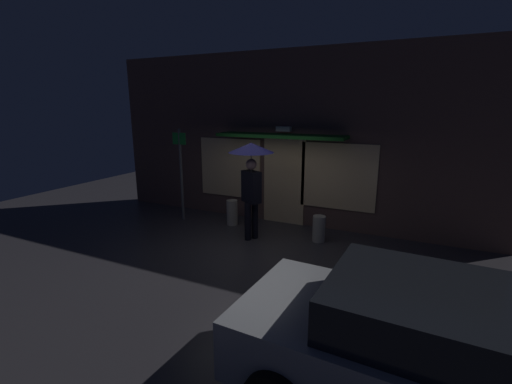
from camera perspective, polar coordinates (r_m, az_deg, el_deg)
The scene contains 7 objects.
ground_plane at distance 7.53m, azimuth -1.64°, elevation -9.70°, with size 18.00×18.00×0.00m, color #38353A.
building_facade at distance 9.10m, azimuth 5.02°, elevation 8.37°, with size 10.16×1.00×4.35m.
person_with_umbrella at distance 7.79m, azimuth -0.78°, elevation 4.22°, with size 1.00×1.00×2.22m.
parked_car at distance 4.04m, azimuth 29.89°, elevation -22.55°, with size 4.35×2.09×1.38m.
street_sign_post at distance 9.46m, azimuth -12.06°, elevation 3.60°, with size 0.40×0.07×2.44m.
sidewalk_bollard at distance 9.11m, azimuth -3.90°, elevation -3.33°, with size 0.28×0.28×0.65m, color #B2A899.
sidewalk_bollard_2 at distance 8.13m, azimuth 10.16°, elevation -5.87°, with size 0.29×0.29×0.60m, color #9E998E.
Camera 1 is at (3.15, -6.15, 2.99)m, focal length 24.67 mm.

